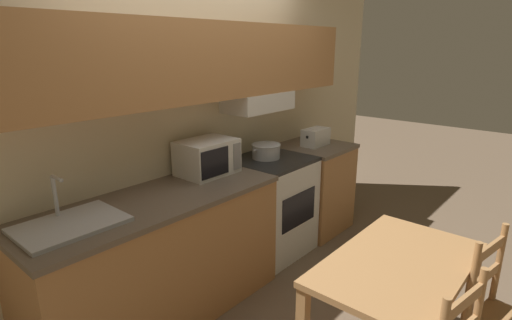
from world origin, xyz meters
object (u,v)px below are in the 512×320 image
(stove_range, at_px, (271,206))
(cooking_pot, at_px, (266,151))
(sink_basin, at_px, (70,224))
(dining_table, at_px, (397,278))
(toaster, at_px, (316,137))
(microwave, at_px, (207,157))

(stove_range, bearing_deg, cooking_pot, 103.54)
(sink_basin, bearing_deg, dining_table, -51.68)
(dining_table, bearing_deg, cooking_pot, 66.11)
(stove_range, bearing_deg, sink_basin, -179.62)
(toaster, height_order, sink_basin, sink_basin)
(cooking_pot, height_order, sink_basin, sink_basin)
(microwave, bearing_deg, dining_table, -90.63)
(stove_range, relative_size, dining_table, 0.83)
(stove_range, height_order, dining_table, stove_range)
(stove_range, xyz_separation_m, sink_basin, (-1.81, -0.01, 0.47))
(sink_basin, bearing_deg, cooking_pot, 1.98)
(stove_range, distance_m, dining_table, 1.61)
(cooking_pot, distance_m, toaster, 0.70)
(microwave, xyz_separation_m, dining_table, (-0.02, -1.56, -0.42))
(cooking_pot, bearing_deg, microwave, 174.30)
(microwave, bearing_deg, cooking_pot, -5.70)
(stove_range, distance_m, sink_basin, 1.87)
(stove_range, bearing_deg, toaster, -2.40)
(cooking_pot, bearing_deg, stove_range, -76.46)
(cooking_pot, height_order, microwave, microwave)
(microwave, relative_size, toaster, 1.42)
(toaster, xyz_separation_m, dining_table, (-1.35, -1.42, -0.37))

